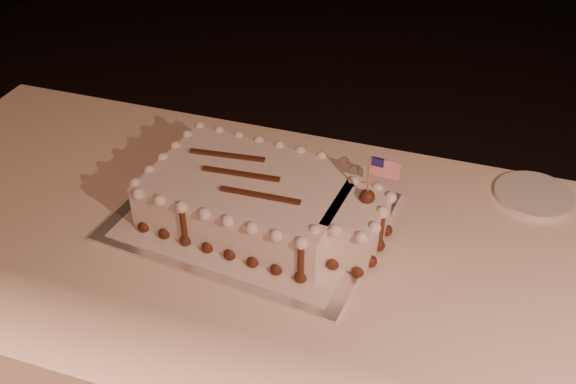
% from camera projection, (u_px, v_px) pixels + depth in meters
% --- Properties ---
extents(room_shell, '(6.10, 8.10, 2.90)m').
position_uv_depth(room_shell, '(440.00, 161.00, 0.34)').
color(room_shell, black).
rests_on(room_shell, ground).
extents(cake_board, '(0.56, 0.44, 0.01)m').
position_uv_depth(cake_board, '(251.00, 217.00, 1.32)').
color(cake_board, white).
rests_on(cake_board, banquet_table).
extents(doily, '(0.50, 0.40, 0.00)m').
position_uv_depth(doily, '(251.00, 215.00, 1.31)').
color(doily, white).
rests_on(doily, cake_board).
extents(sheet_cake, '(0.51, 0.32, 0.20)m').
position_uv_depth(sheet_cake, '(263.00, 200.00, 1.28)').
color(sheet_cake, white).
rests_on(sheet_cake, doily).
extents(side_plate, '(0.16, 0.16, 0.01)m').
position_uv_depth(side_plate, '(533.00, 195.00, 1.37)').
color(side_plate, silver).
rests_on(side_plate, banquet_table).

